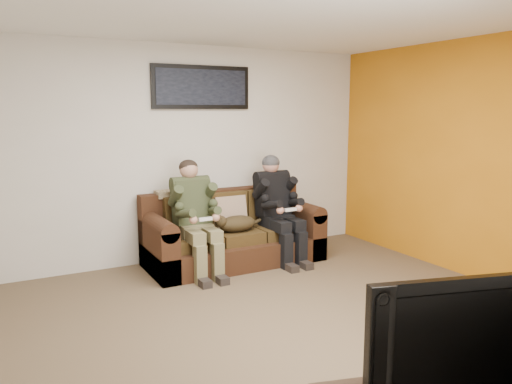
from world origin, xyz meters
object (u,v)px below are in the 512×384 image
television (460,331)px  person_left (195,211)px  cat (236,223)px  sofa (232,235)px  framed_poster (202,87)px  person_right (277,202)px

television → person_left: bearing=105.4°
person_left → cat: size_ratio=1.93×
person_left → television: 3.60m
sofa → person_left: (-0.54, -0.17, 0.39)m
person_left → sofa: bearing=18.0°
framed_poster → person_right: bearing=-37.5°
sofa → television: bearing=-98.3°
television → sofa: bearing=97.3°
cat → sofa: bearing=78.0°
person_left → framed_poster: bearing=59.2°
person_left → cat: person_left is taller
person_left → person_right: (1.07, 0.00, 0.00)m
sofa → person_right: (0.54, -0.17, 0.39)m
sofa → framed_poster: framed_poster is taller
person_left → cat: (0.50, -0.02, -0.19)m
sofa → framed_poster: (-0.20, 0.39, 1.78)m
sofa → framed_poster: bearing=117.1°
framed_poster → television: framed_poster is taller
framed_poster → cat: bearing=-74.9°
sofa → cat: size_ratio=3.17×
person_right → television: (-1.09, -3.60, 0.05)m
sofa → person_right: bearing=-17.9°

